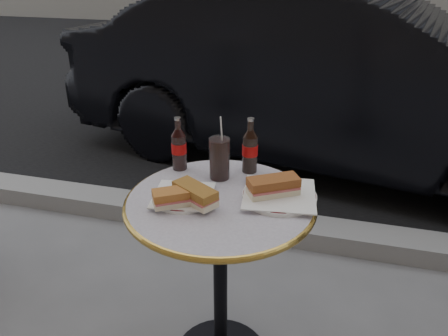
% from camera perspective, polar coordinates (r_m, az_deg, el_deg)
% --- Properties ---
extents(asphalt_road, '(40.00, 8.00, 0.00)m').
position_cam_1_polar(asphalt_road, '(6.35, 11.83, 12.39)').
color(asphalt_road, black).
rests_on(asphalt_road, ground).
extents(curb, '(40.00, 0.20, 0.12)m').
position_cam_1_polar(curb, '(2.52, 5.01, -7.55)').
color(curb, gray).
rests_on(curb, ground).
extents(bistro_table, '(0.62, 0.62, 0.73)m').
position_cam_1_polar(bistro_table, '(1.63, -0.47, -15.28)').
color(bistro_table, '#BAB2C4').
rests_on(bistro_table, ground).
extents(plate_left, '(0.20, 0.20, 0.01)m').
position_cam_1_polar(plate_left, '(1.42, -5.35, -3.80)').
color(plate_left, white).
rests_on(plate_left, bistro_table).
extents(plate_right, '(0.25, 0.25, 0.01)m').
position_cam_1_polar(plate_right, '(1.43, 7.22, -3.66)').
color(plate_right, white).
rests_on(plate_right, bistro_table).
extents(sandwich_left_a, '(0.16, 0.13, 0.05)m').
position_cam_1_polar(sandwich_left_a, '(1.36, -6.24, -3.90)').
color(sandwich_left_a, '#B0672C').
rests_on(sandwich_left_a, plate_left).
extents(sandwich_left_b, '(0.17, 0.14, 0.05)m').
position_cam_1_polar(sandwich_left_b, '(1.36, -3.79, -3.53)').
color(sandwich_left_b, '#905D24').
rests_on(sandwich_left_b, plate_left).
extents(sandwich_right, '(0.18, 0.15, 0.06)m').
position_cam_1_polar(sandwich_right, '(1.40, 6.44, -2.49)').
color(sandwich_right, brown).
rests_on(sandwich_right, plate_right).
extents(cola_bottle_left, '(0.07, 0.07, 0.20)m').
position_cam_1_polar(cola_bottle_left, '(1.58, -5.92, 3.20)').
color(cola_bottle_left, black).
rests_on(cola_bottle_left, bistro_table).
extents(cola_bottle_right, '(0.07, 0.07, 0.20)m').
position_cam_1_polar(cola_bottle_right, '(1.55, 3.43, 2.98)').
color(cola_bottle_right, black).
rests_on(cola_bottle_right, bistro_table).
extents(cola_glass, '(0.08, 0.08, 0.15)m').
position_cam_1_polar(cola_glass, '(1.51, -0.60, 1.28)').
color(cola_glass, black).
rests_on(cola_glass, bistro_table).
extents(parked_car, '(2.12, 4.18, 1.31)m').
position_cam_1_polar(parked_car, '(3.33, 14.65, 11.57)').
color(parked_car, black).
rests_on(parked_car, ground).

